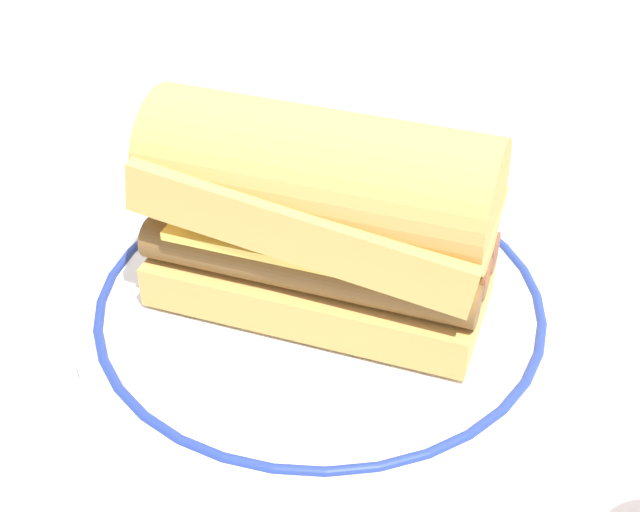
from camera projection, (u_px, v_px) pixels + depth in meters
The scene contains 3 objects.
ground_plane at pixel (363, 323), 0.54m from camera, with size 1.50×1.50×0.00m, color silver.
plate at pixel (320, 305), 0.54m from camera, with size 0.29×0.29×0.01m.
sausage_sandwich at pixel (320, 211), 0.50m from camera, with size 0.21×0.13×0.12m.
Camera 1 is at (0.20, -0.36, 0.36)m, focal length 49.94 mm.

